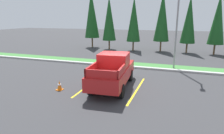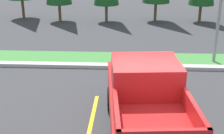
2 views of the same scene
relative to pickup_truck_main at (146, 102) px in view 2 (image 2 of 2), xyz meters
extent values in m
plane|color=#38383A|center=(0.22, 0.20, -1.04)|extent=(120.00, 120.00, 0.00)
cube|color=yellow|center=(-1.55, -0.05, -1.04)|extent=(0.12, 4.80, 0.01)
cube|color=#B2B2AD|center=(0.22, 5.20, -0.97)|extent=(56.00, 0.40, 0.15)
cube|color=#42843D|center=(0.22, 6.30, -1.01)|extent=(56.00, 1.80, 0.06)
cylinder|color=black|center=(-0.98, 1.42, -0.66)|extent=(0.34, 0.78, 0.76)
cylinder|color=black|center=(0.72, 1.57, -0.66)|extent=(0.34, 0.78, 0.76)
cube|color=red|center=(0.00, -0.05, -0.16)|extent=(2.34, 5.34, 0.76)
cube|color=red|center=(-0.02, 0.25, 0.64)|extent=(1.89, 1.75, 0.84)
cube|color=#2D3842|center=(-0.09, 1.07, 0.69)|extent=(1.62, 0.20, 0.63)
cube|color=red|center=(-0.72, -1.57, 0.44)|extent=(0.26, 1.90, 0.44)
cube|color=red|center=(0.98, -1.42, 0.44)|extent=(0.26, 1.90, 0.44)
cube|color=silver|center=(-0.21, 2.49, -0.40)|extent=(1.81, 0.31, 0.28)
cylinder|color=brown|center=(-8.41, 15.38, -0.32)|extent=(0.20, 0.20, 1.44)
cylinder|color=brown|center=(-5.41, 14.38, -0.41)|extent=(0.20, 0.20, 1.26)
cylinder|color=brown|center=(-2.06, 14.40, -0.43)|extent=(0.20, 0.20, 1.23)
cylinder|color=brown|center=(1.45, 14.84, -0.37)|extent=(0.20, 0.20, 1.35)
cylinder|color=brown|center=(4.61, 14.73, -0.43)|extent=(0.20, 0.20, 1.23)
camera|label=1|loc=(3.79, -11.15, 3.18)|focal=31.70mm
camera|label=2|loc=(-0.51, -7.32, 3.76)|focal=49.15mm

